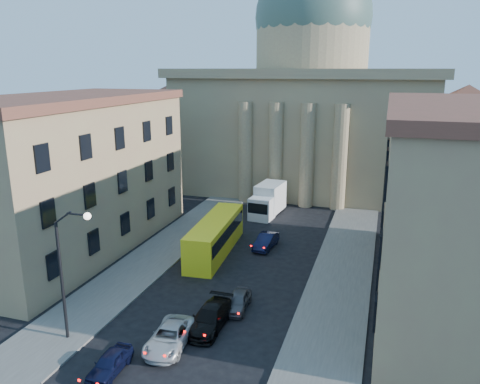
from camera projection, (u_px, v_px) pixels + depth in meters
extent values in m
cube|color=#585450|center=(133.00, 274.00, 39.87)|extent=(5.00, 60.00, 0.15)
cube|color=#585450|center=(334.00, 303.00, 34.93)|extent=(5.00, 60.00, 0.15)
cube|color=#8C7156|center=(309.00, 130.00, 70.40)|extent=(34.00, 26.00, 16.00)
cube|color=#8C7156|center=(311.00, 73.00, 68.25)|extent=(35.50, 27.50, 1.20)
cylinder|color=#8C7156|center=(312.00, 47.00, 67.33)|extent=(16.00, 16.00, 8.00)
sphere|color=#3F554C|center=(313.00, 18.00, 66.30)|extent=(16.40, 16.40, 16.40)
cube|color=#8C7156|center=(177.00, 142.00, 75.30)|extent=(13.00, 13.00, 11.00)
cone|color=brown|center=(175.00, 95.00, 73.38)|extent=(26.02, 26.02, 4.00)
cube|color=#8C7156|center=(461.00, 157.00, 63.10)|extent=(13.00, 13.00, 11.00)
cone|color=brown|center=(467.00, 100.00, 61.18)|extent=(26.02, 26.02, 4.00)
cylinder|color=#8C7156|center=(245.00, 153.00, 60.36)|extent=(1.80, 1.80, 13.00)
cylinder|color=#8C7156|center=(276.00, 154.00, 59.20)|extent=(1.80, 1.80, 13.00)
cylinder|color=#8C7156|center=(307.00, 156.00, 58.04)|extent=(1.80, 1.80, 13.00)
cylinder|color=#8C7156|center=(340.00, 158.00, 56.87)|extent=(1.80, 1.80, 13.00)
cube|color=#9B865B|center=(71.00, 178.00, 44.25)|extent=(11.00, 26.00, 14.00)
cube|color=brown|center=(63.00, 99.00, 42.38)|extent=(11.60, 26.60, 0.80)
cube|color=#9B865B|center=(462.00, 209.00, 34.37)|extent=(11.00, 26.00, 14.00)
cube|color=brown|center=(475.00, 109.00, 32.50)|extent=(11.60, 26.60, 0.80)
cylinder|color=black|center=(62.00, 283.00, 29.35)|extent=(0.20, 0.20, 8.00)
cylinder|color=black|center=(63.00, 217.00, 28.08)|extent=(1.30, 0.12, 0.96)
cylinder|color=black|center=(76.00, 214.00, 27.71)|extent=(1.30, 0.12, 0.12)
sphere|color=white|center=(87.00, 216.00, 27.51)|extent=(0.44, 0.44, 0.44)
imported|color=black|center=(110.00, 363.00, 26.90)|extent=(1.52, 3.60, 1.21)
imported|color=beige|center=(170.00, 337.00, 29.41)|extent=(2.61, 5.01, 1.35)
imported|color=black|center=(210.00, 318.00, 31.55)|extent=(2.09, 5.07, 1.47)
imported|color=#444448|center=(238.00, 301.00, 34.03)|extent=(1.74, 3.80, 1.26)
imported|color=black|center=(266.00, 241.00, 45.63)|extent=(1.81, 4.32, 1.39)
cube|color=yellow|center=(215.00, 236.00, 44.28)|extent=(3.43, 11.72, 3.26)
cube|color=black|center=(215.00, 231.00, 44.14)|extent=(3.45, 11.10, 1.16)
cylinder|color=black|center=(190.00, 263.00, 40.85)|extent=(0.39, 1.07, 1.05)
cylinder|color=black|center=(214.00, 266.00, 40.37)|extent=(0.39, 1.07, 1.05)
cylinder|color=black|center=(217.00, 232.00, 48.75)|extent=(0.39, 1.07, 1.05)
cylinder|color=black|center=(237.00, 233.00, 48.28)|extent=(0.39, 1.07, 1.05)
cube|color=silver|center=(262.00, 208.00, 54.17)|extent=(2.76, 2.86, 2.62)
cube|color=black|center=(258.00, 209.00, 52.98)|extent=(2.40, 0.37, 1.20)
cube|color=silver|center=(270.00, 197.00, 56.64)|extent=(3.07, 4.82, 3.38)
cylinder|color=black|center=(251.00, 215.00, 54.41)|extent=(0.40, 1.01, 0.98)
cylinder|color=black|center=(269.00, 217.00, 53.58)|extent=(0.40, 1.01, 0.98)
cylinder|color=black|center=(264.00, 205.00, 58.29)|extent=(0.40, 1.01, 0.98)
cylinder|color=black|center=(281.00, 207.00, 57.46)|extent=(0.40, 1.01, 0.98)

